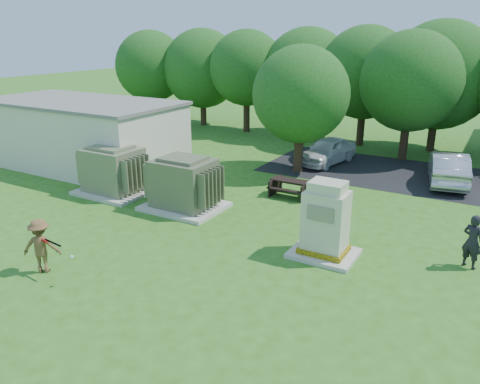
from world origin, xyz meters
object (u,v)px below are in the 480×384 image
Objects in this scene: car_silver_a at (448,168)px; generator_cabinet at (325,224)px; transformer_left at (113,171)px; batter at (41,246)px; picnic_table at (291,186)px; person_by_generator at (472,242)px; transformer_right at (184,185)px; car_white at (327,151)px.

generator_cabinet is at bearing 66.11° from car_silver_a.
transformer_left is at bearing 173.17° from generator_cabinet.
batter reaches higher than car_silver_a.
transformer_left reaches higher than picnic_table.
person_by_generator is at bearing 0.96° from transformer_left.
picnic_table is at bearing 48.34° from transformer_right.
car_silver_a reaches higher than car_white.
generator_cabinet is 1.46× the size of person_by_generator.
picnic_table is 0.38× the size of car_silver_a.
transformer_left reaches higher than batter.
transformer_left is 11.08m from car_white.
car_white is (-7.63, 8.93, -0.14)m from person_by_generator.
person_by_generator is (10.15, 0.23, -0.15)m from transformer_right.
generator_cabinet reaches higher than batter.
transformer_right is 1.82× the size of person_by_generator.
car_white is (2.98, 15.35, -0.13)m from batter.
transformer_left is 1.00× the size of transformer_right.
transformer_left is at bearing 24.58° from car_silver_a.
generator_cabinet is 4.22m from person_by_generator.
transformer_left is 13.86m from person_by_generator.
transformer_right is at bearing -131.66° from picnic_table.
transformer_right is 0.75× the size of car_white.
generator_cabinet is at bearing -59.77° from car_white.
transformer_right is at bearing 25.58° from person_by_generator.
batter is (-6.64, -5.00, -0.25)m from generator_cabinet.
transformer_right is 1.25× the size of generator_cabinet.
car_silver_a is at bearing 35.32° from transformer_left.
car_silver_a is (5.45, 5.23, 0.28)m from picnic_table.
car_white is at bearing 74.61° from transformer_right.
car_white is (-3.66, 10.34, -0.37)m from generator_cabinet.
transformer_right is 0.68× the size of car_silver_a.
person_by_generator reaches higher than car_silver_a.
car_white is (6.22, 9.16, -0.29)m from transformer_left.
batter is at bearing 55.43° from person_by_generator.
transformer_right is at bearing 169.16° from generator_cabinet.
car_silver_a is at bearing -54.42° from person_by_generator.
picnic_table is (-3.16, 4.58, -0.61)m from generator_cabinet.
batter reaches higher than car_white.
car_silver_a is at bearing 5.60° from car_white.
transformer_left is 9.95m from generator_cabinet.
batter is at bearing -62.36° from transformer_left.
transformer_left and transformer_right have the same top height.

